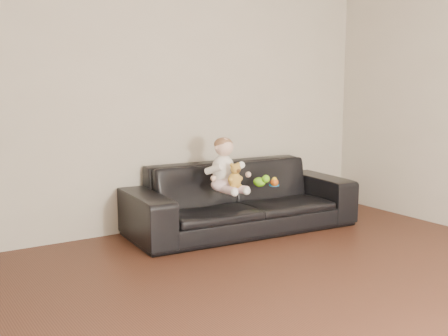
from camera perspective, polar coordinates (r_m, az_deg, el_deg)
wall_back at (r=5.34m, az=-7.58°, el=7.47°), size 5.00×0.00×5.00m
sofa at (r=5.37m, az=1.76°, el=-2.99°), size 2.24×1.00×0.64m
baby at (r=5.08m, az=0.08°, el=-0.02°), size 0.35×0.43×0.50m
teddy_bear at (r=4.96m, az=1.13°, el=-0.81°), size 0.14×0.14×0.23m
toy_green at (r=5.36m, az=3.62°, el=-1.43°), size 0.14×0.15×0.09m
toy_rattle at (r=5.39m, az=5.15°, el=-1.47°), size 0.08×0.08×0.08m
toy_blue_disc at (r=5.43m, az=5.11°, el=-1.75°), size 0.11×0.11×0.01m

